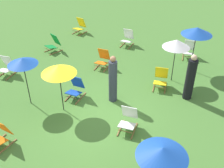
{
  "coord_description": "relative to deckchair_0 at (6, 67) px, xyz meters",
  "views": [
    {
      "loc": [
        3.94,
        -5.81,
        5.82
      ],
      "look_at": [
        0.0,
        1.2,
        0.5
      ],
      "focal_mm": 43.12,
      "sensor_mm": 36.0,
      "label": 1
    }
  ],
  "objects": [
    {
      "name": "ground_plane",
      "position": [
        4.5,
        -0.38,
        -0.37
      ],
      "size": [
        40.0,
        40.0,
        0.0
      ],
      "primitive_type": "plane",
      "color": "#477A33"
    },
    {
      "name": "deckchair_0",
      "position": [
        0.0,
        0.0,
        0.0
      ],
      "size": [
        0.61,
        0.84,
        0.83
      ],
      "rotation": [
        0.0,
        0.0,
        0.19
      ],
      "color": "olive",
      "rests_on": "ground"
    },
    {
      "name": "deckchair_2",
      "position": [
        2.9,
        -2.88,
        0.0
      ],
      "size": [
        0.48,
        0.76,
        0.83
      ],
      "rotation": [
        0.0,
        0.0,
        0.01
      ],
      "color": "olive",
      "rests_on": "ground"
    },
    {
      "name": "deckchair_3",
      "position": [
        6.08,
        5.16,
        0.0
      ],
      "size": [
        0.65,
        0.86,
        0.83
      ],
      "rotation": [
        0.0,
        0.0,
        0.26
      ],
      "color": "olive",
      "rests_on": "ground"
    },
    {
      "name": "deckchair_4",
      "position": [
        5.81,
        -0.49,
        0.0
      ],
      "size": [
        0.61,
        0.84,
        0.83
      ],
      "rotation": [
        0.0,
        0.0,
        0.19
      ],
      "color": "olive",
      "rests_on": "ground"
    },
    {
      "name": "deckchair_7",
      "position": [
        3.06,
        4.94,
        0.0
      ],
      "size": [
        0.54,
        0.8,
        0.83
      ],
      "rotation": [
        0.0,
        0.0,
        0.09
      ],
      "color": "olive",
      "rests_on": "ground"
    },
    {
      "name": "deckchair_8",
      "position": [
        5.83,
        2.22,
        0.0
      ],
      "size": [
        0.66,
        0.86,
        0.83
      ],
      "rotation": [
        0.0,
        0.0,
        0.27
      ],
      "color": "olive",
      "rests_on": "ground"
    },
    {
      "name": "deckchair_9",
      "position": [
        3.39,
        0.11,
        0.0
      ],
      "size": [
        0.56,
        0.81,
        0.83
      ],
      "rotation": [
        0.0,
        0.0,
        0.11
      ],
      "color": "olive",
      "rests_on": "ground"
    },
    {
      "name": "deckchair_10",
      "position": [
        0.28,
        2.65,
        0.0
      ],
      "size": [
        0.67,
        0.86,
        0.83
      ],
      "rotation": [
        0.0,
        0.0,
        -0.28
      ],
      "color": "olive",
      "rests_on": "ground"
    },
    {
      "name": "deckchair_13",
      "position": [
        0.07,
        5.1,
        0.0
      ],
      "size": [
        0.53,
        0.79,
        0.83
      ],
      "rotation": [
        0.0,
        0.0,
        -0.07
      ],
      "color": "olive",
      "rests_on": "ground"
    },
    {
      "name": "deckchair_14",
      "position": [
        3.11,
        2.47,
        0.0
      ],
      "size": [
        0.57,
        0.81,
        0.83
      ],
      "rotation": [
        0.0,
        0.0,
        0.13
      ],
      "color": "olive",
      "rests_on": "ground"
    },
    {
      "name": "umbrella_0",
      "position": [
        6.49,
        4.06,
        1.39
      ],
      "size": [
        1.21,
        1.21,
        1.91
      ],
      "color": "black",
      "rests_on": "ground"
    },
    {
      "name": "umbrella_1",
      "position": [
        7.46,
        -2.31,
        1.21
      ],
      "size": [
        1.12,
        1.12,
        1.7
      ],
      "color": "black",
      "rests_on": "ground"
    },
    {
      "name": "umbrella_2",
      "position": [
        3.46,
        -0.72,
        1.23
      ],
      "size": [
        1.12,
        1.12,
        1.75
      ],
      "color": "black",
      "rests_on": "ground"
    },
    {
      "name": "umbrella_3",
      "position": [
        2.22,
        -0.99,
        1.3
      ],
      "size": [
        0.98,
        0.98,
        1.79
      ],
      "color": "black",
      "rests_on": "ground"
    },
    {
      "name": "umbrella_4",
      "position": [
        6.06,
        2.9,
        1.23
      ],
      "size": [
        1.03,
        1.03,
        1.75
      ],
      "color": "black",
      "rests_on": "ground"
    },
    {
      "name": "person_0",
      "position": [
        6.94,
        2.04,
        0.45
      ],
      "size": [
        0.46,
        0.46,
        1.74
      ],
      "rotation": [
        0.0,
        0.0,
        5.63
      ],
      "color": "black",
      "rests_on": "ground"
    },
    {
      "name": "person_1",
      "position": [
        4.66,
        0.6,
        0.47
      ],
      "size": [
        0.31,
        0.31,
        1.76
      ],
      "rotation": [
        0.0,
        0.0,
        3.18
      ],
      "color": "#333847",
      "rests_on": "ground"
    }
  ]
}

